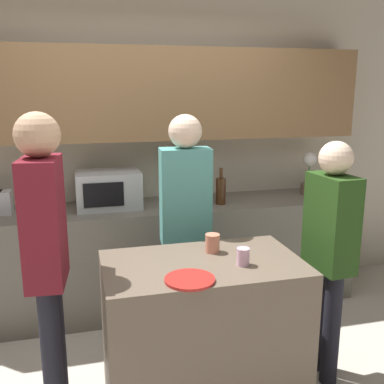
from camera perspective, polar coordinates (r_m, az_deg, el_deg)
name	(u,v)px	position (r m, az deg, el deg)	size (l,w,h in m)	color
back_wall	(142,128)	(3.94, -6.34, 8.07)	(6.40, 0.40, 2.70)	beige
back_counter	(150,257)	(3.92, -5.37, -8.21)	(3.60, 0.62, 0.91)	#6B665B
kitchen_island	(203,335)	(2.77, 1.35, -17.67)	(1.13, 0.68, 0.92)	brown
microwave	(108,189)	(3.76, -10.57, 0.35)	(0.52, 0.39, 0.30)	#B7BABC
potted_plant	(309,173)	(4.27, 14.63, 2.32)	(0.14, 0.14, 0.40)	brown
bottle_0	(191,190)	(3.79, -0.09, 0.28)	(0.08, 0.08, 0.32)	silver
bottle_1	(203,193)	(3.76, 1.46, -0.18)	(0.08, 0.08, 0.26)	maroon
bottle_2	(207,191)	(3.89, 1.86, 0.15)	(0.08, 0.08, 0.24)	#472814
bottle_3	(221,190)	(3.80, 3.67, 0.21)	(0.08, 0.08, 0.31)	#472814
plate_on_island	(190,280)	(2.33, -0.28, -11.06)	(0.26, 0.26, 0.01)	red
cup_0	(243,257)	(2.53, 6.50, -8.15)	(0.07, 0.07, 0.10)	#E1AFCE
cup_1	(212,243)	(2.70, 2.61, -6.50)	(0.09, 0.09, 0.11)	tan
person_left	(185,215)	(3.09, -0.84, -2.94)	(0.35, 0.22, 1.71)	black
person_center	(330,244)	(2.95, 17.08, -6.28)	(0.22, 0.35, 1.57)	black
person_right	(46,246)	(2.51, -18.08, -6.52)	(0.23, 0.36, 1.76)	black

